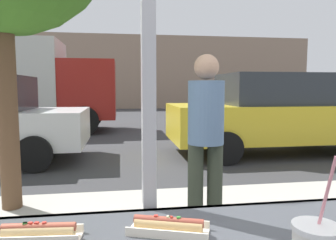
{
  "coord_description": "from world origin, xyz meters",
  "views": [
    {
      "loc": [
        -0.11,
        -1.11,
        1.45
      ],
      "look_at": [
        0.54,
        3.14,
        1.02
      ],
      "focal_mm": 34.18,
      "sensor_mm": 36.0,
      "label": 1
    }
  ],
  "objects_px": {
    "parked_car_yellow": "(276,113)",
    "hotdog_tray_far": "(39,232)",
    "box_truck": "(2,83)",
    "pedestrian": "(206,133)",
    "hotdog_tray_near": "(168,226)"
  },
  "relations": [
    {
      "from": "parked_car_yellow",
      "to": "hotdog_tray_far",
      "type": "bearing_deg",
      "value": -122.95
    },
    {
      "from": "box_truck",
      "to": "pedestrian",
      "type": "bearing_deg",
      "value": -61.61
    },
    {
      "from": "hotdog_tray_near",
      "to": "parked_car_yellow",
      "type": "bearing_deg",
      "value": 59.93
    },
    {
      "from": "hotdog_tray_near",
      "to": "hotdog_tray_far",
      "type": "bearing_deg",
      "value": 178.02
    },
    {
      "from": "box_truck",
      "to": "pedestrian",
      "type": "relative_size",
      "value": 4.24
    },
    {
      "from": "hotdog_tray_near",
      "to": "parked_car_yellow",
      "type": "height_order",
      "value": "parked_car_yellow"
    },
    {
      "from": "hotdog_tray_near",
      "to": "hotdog_tray_far",
      "type": "distance_m",
      "value": 0.38
    },
    {
      "from": "hotdog_tray_far",
      "to": "pedestrian",
      "type": "xyz_separation_m",
      "value": [
        1.0,
        1.79,
        0.02
      ]
    },
    {
      "from": "hotdog_tray_near",
      "to": "pedestrian",
      "type": "height_order",
      "value": "pedestrian"
    },
    {
      "from": "hotdog_tray_near",
      "to": "box_truck",
      "type": "height_order",
      "value": "box_truck"
    },
    {
      "from": "box_truck",
      "to": "hotdog_tray_far",
      "type": "bearing_deg",
      "value": -70.89
    },
    {
      "from": "box_truck",
      "to": "pedestrian",
      "type": "height_order",
      "value": "box_truck"
    },
    {
      "from": "hotdog_tray_far",
      "to": "hotdog_tray_near",
      "type": "bearing_deg",
      "value": -1.98
    },
    {
      "from": "parked_car_yellow",
      "to": "pedestrian",
      "type": "bearing_deg",
      "value": -124.6
    },
    {
      "from": "hotdog_tray_near",
      "to": "box_truck",
      "type": "distance_m",
      "value": 10.87
    }
  ]
}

